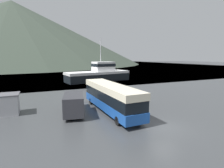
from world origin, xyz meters
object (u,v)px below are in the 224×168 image
(fishing_boat, at_px, (99,74))
(dock_kiosk, at_px, (3,105))
(delivery_van, at_px, (74,103))
(storage_bin, at_px, (136,99))
(tour_bus, at_px, (111,97))

(fishing_boat, bearing_deg, dock_kiosk, 130.29)
(delivery_van, xyz_separation_m, storage_bin, (8.92, 0.82, -0.54))
(storage_bin, relative_size, dock_kiosk, 0.42)
(tour_bus, distance_m, storage_bin, 5.10)
(delivery_van, xyz_separation_m, dock_kiosk, (-7.49, 2.77, -0.06))
(dock_kiosk, bearing_deg, delivery_van, -20.33)
(delivery_van, relative_size, dock_kiosk, 1.90)
(fishing_boat, height_order, dock_kiosk, fishing_boat)
(delivery_van, bearing_deg, dock_kiosk, 171.51)
(tour_bus, bearing_deg, storage_bin, 19.04)
(delivery_van, distance_m, dock_kiosk, 7.99)
(delivery_van, height_order, storage_bin, delivery_van)
(tour_bus, height_order, delivery_van, tour_bus)
(tour_bus, bearing_deg, delivery_van, 166.35)
(tour_bus, xyz_separation_m, delivery_van, (-4.26, 0.92, -0.58))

